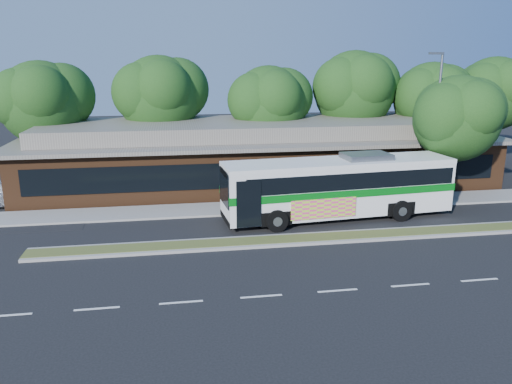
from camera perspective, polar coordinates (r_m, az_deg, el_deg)
ground at (r=24.32m, az=5.59°, el=-6.03°), size 120.00×120.00×0.00m
median_strip at (r=24.83m, az=5.24°, el=-5.38°), size 26.00×1.10×0.15m
sidewalk at (r=30.20m, az=2.52°, el=-1.64°), size 44.00×2.60×0.12m
plaza_building at (r=36.02m, az=0.43°, el=4.48°), size 33.20×11.20×4.45m
lamp_post at (r=32.17m, az=19.85°, el=7.34°), size 0.93×0.18×9.07m
tree_bg_a at (r=38.16m, az=-22.62°, el=9.61°), size 6.47×5.80×8.63m
tree_bg_b at (r=38.16m, az=-10.33°, el=10.91°), size 6.69×6.00×9.00m
tree_bg_c at (r=37.91m, az=2.01°, el=10.28°), size 6.24×5.60×8.26m
tree_bg_d at (r=40.77m, az=11.69°, el=11.48°), size 6.91×6.20×9.37m
tree_bg_e at (r=42.40m, az=19.82°, el=10.12°), size 6.47×5.80×8.50m
tree_bg_f at (r=46.40m, az=25.88°, el=10.26°), size 6.69×6.00×8.92m
transit_bus at (r=28.02m, az=9.51°, el=0.99°), size 13.09×3.93×3.62m
sedan at (r=33.76m, az=-25.74°, el=-0.13°), size 5.23×2.13×1.52m
sidewalk_tree at (r=33.27m, az=22.44°, el=8.01°), size 5.82×5.22×7.79m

